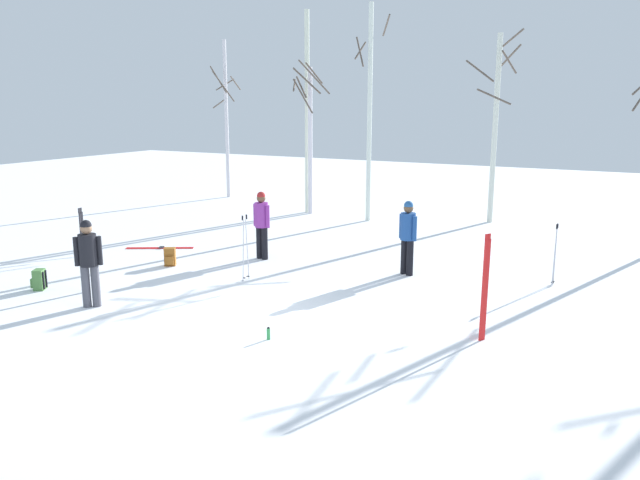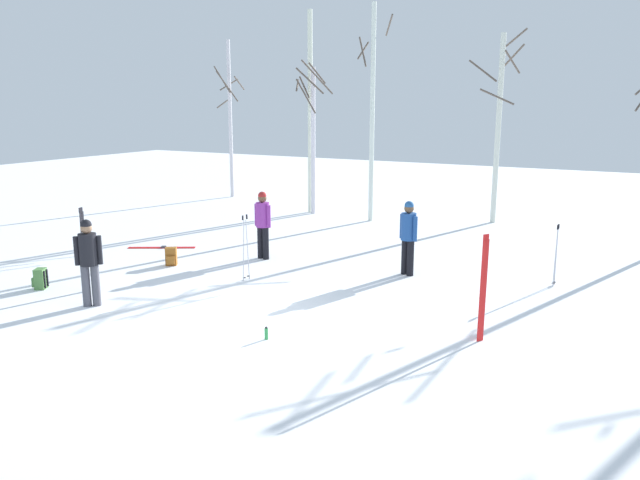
{
  "view_description": "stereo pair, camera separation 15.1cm",
  "coord_description": "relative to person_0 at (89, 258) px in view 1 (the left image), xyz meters",
  "views": [
    {
      "loc": [
        6.4,
        -9.02,
        3.92
      ],
      "look_at": [
        0.19,
        2.63,
        1.0
      ],
      "focal_mm": 35.44,
      "sensor_mm": 36.0,
      "label": 1
    },
    {
      "loc": [
        6.53,
        -8.95,
        3.92
      ],
      "look_at": [
        0.19,
        2.63,
        1.0
      ],
      "focal_mm": 35.44,
      "sensor_mm": 36.0,
      "label": 2
    }
  ],
  "objects": [
    {
      "name": "ground_plane",
      "position": [
        3.03,
        0.76,
        -0.98
      ],
      "size": [
        60.0,
        60.0,
        0.0
      ],
      "primitive_type": "plane",
      "color": "white"
    },
    {
      "name": "person_0",
      "position": [
        0.0,
        0.0,
        0.0
      ],
      "size": [
        0.42,
        0.37,
        1.72
      ],
      "color": "#4C4C56",
      "rests_on": "ground_plane"
    },
    {
      "name": "person_1",
      "position": [
        4.59,
        5.08,
        0.0
      ],
      "size": [
        0.48,
        0.34,
        1.72
      ],
      "color": "black",
      "rests_on": "ground_plane"
    },
    {
      "name": "person_2",
      "position": [
        0.83,
        4.75,
        0.0
      ],
      "size": [
        0.51,
        0.34,
        1.72
      ],
      "color": "black",
      "rests_on": "ground_plane"
    },
    {
      "name": "ski_pair_planted_0",
      "position": [
        7.14,
        1.8,
        -0.08
      ],
      "size": [
        0.09,
        0.13,
        1.82
      ],
      "color": "red",
      "rests_on": "ground_plane"
    },
    {
      "name": "ski_pair_planted_1",
      "position": [
        -0.85,
        0.62,
        -0.09
      ],
      "size": [
        0.06,
        0.16,
        1.79
      ],
      "color": "black",
      "rests_on": "ground_plane"
    },
    {
      "name": "ski_pair_lying_0",
      "position": [
        -2.26,
        4.41,
        -0.97
      ],
      "size": [
        1.66,
        1.05,
        0.05
      ],
      "color": "red",
      "rests_on": "ground_plane"
    },
    {
      "name": "ski_poles_0",
      "position": [
        7.69,
        5.76,
        -0.26
      ],
      "size": [
        0.07,
        0.2,
        1.35
      ],
      "color": "#B2B2BC",
      "rests_on": "ground_plane"
    },
    {
      "name": "ski_poles_1",
      "position": [
        1.59,
        2.94,
        -0.19
      ],
      "size": [
        0.07,
        0.26,
        1.48
      ],
      "color": "#B2B2BC",
      "rests_on": "ground_plane"
    },
    {
      "name": "backpack_0",
      "position": [
        -0.77,
        3.13,
        -0.77
      ],
      "size": [
        0.33,
        0.34,
        0.44
      ],
      "color": "#99591E",
      "rests_on": "ground_plane"
    },
    {
      "name": "backpack_1",
      "position": [
        -1.86,
        0.28,
        -0.77
      ],
      "size": [
        0.34,
        0.33,
        0.44
      ],
      "color": "#4C7F3F",
      "rests_on": "ground_plane"
    },
    {
      "name": "water_bottle_0",
      "position": [
        3.97,
        0.15,
        -0.88
      ],
      "size": [
        0.06,
        0.06,
        0.22
      ],
      "color": "green",
      "rests_on": "ground_plane"
    },
    {
      "name": "birch_tree_0",
      "position": [
        -6.2,
        12.96,
        2.29
      ],
      "size": [
        1.13,
        1.14,
        6.29
      ],
      "color": "silver",
      "rests_on": "ground_plane"
    },
    {
      "name": "birch_tree_1",
      "position": [
        -1.5,
        11.27,
        2.54
      ],
      "size": [
        1.28,
        0.89,
        6.93
      ],
      "color": "silver",
      "rests_on": "ground_plane"
    },
    {
      "name": "birch_tree_2",
      "position": [
        -1.27,
        11.09,
        1.71
      ],
      "size": [
        1.27,
        0.9,
        5.25
      ],
      "color": "silver",
      "rests_on": "ground_plane"
    },
    {
      "name": "birch_tree_3",
      "position": [
        1.08,
        10.8,
        2.6
      ],
      "size": [
        1.24,
        1.23,
        6.93
      ],
      "color": "silver",
      "rests_on": "ground_plane"
    },
    {
      "name": "birch_tree_4",
      "position": [
        4.74,
        12.46,
        2.23
      ],
      "size": [
        1.71,
        1.72,
        6.11
      ],
      "color": "silver",
      "rests_on": "ground_plane"
    }
  ]
}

